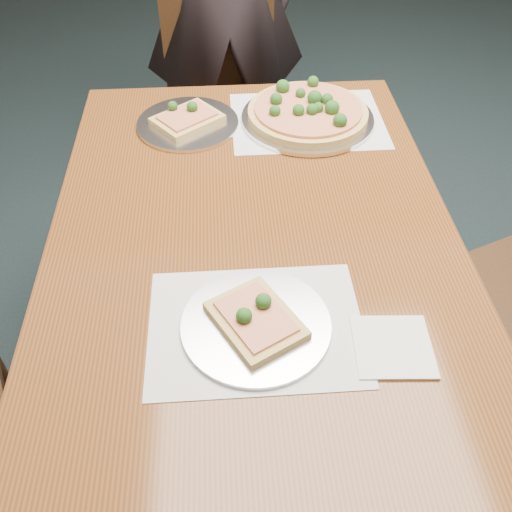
{
  "coord_description": "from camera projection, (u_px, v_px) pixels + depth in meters",
  "views": [
    {
      "loc": [
        -0.39,
        -1.18,
        1.59
      ],
      "look_at": [
        -0.33,
        -0.32,
        0.75
      ],
      "focal_mm": 40.0,
      "sensor_mm": 36.0,
      "label": 1
    }
  ],
  "objects": [
    {
      "name": "slice_plate_near",
      "position": [
        256.0,
        322.0,
        1.05
      ],
      "size": [
        0.28,
        0.28,
        0.06
      ],
      "color": "silver",
      "rests_on": "dining_table"
    },
    {
      "name": "dining_table",
      "position": [
        256.0,
        286.0,
        1.26
      ],
      "size": [
        0.9,
        1.5,
        0.75
      ],
      "color": "#512910",
      "rests_on": "ground"
    },
    {
      "name": "placemat_near",
      "position": [
        256.0,
        327.0,
        1.06
      ],
      "size": [
        0.4,
        0.3,
        0.0
      ],
      "primitive_type": "cube",
      "color": "white",
      "rests_on": "dining_table"
    },
    {
      "name": "chair_far",
      "position": [
        222.0,
        91.0,
        2.19
      ],
      "size": [
        0.44,
        0.44,
        0.91
      ],
      "rotation": [
        0.0,
        0.0,
        0.06
      ],
      "color": "black",
      "rests_on": "ground"
    },
    {
      "name": "pizza_pan",
      "position": [
        308.0,
        113.0,
        1.57
      ],
      "size": [
        0.37,
        0.37,
        0.07
      ],
      "color": "silver",
      "rests_on": "dining_table"
    },
    {
      "name": "placemat_main",
      "position": [
        307.0,
        120.0,
        1.59
      ],
      "size": [
        0.42,
        0.32,
        0.0
      ],
      "primitive_type": "cube",
      "color": "white",
      "rests_on": "dining_table"
    },
    {
      "name": "napkin",
      "position": [
        393.0,
        347.0,
        1.03
      ],
      "size": [
        0.15,
        0.15,
        0.01
      ],
      "primitive_type": "cube",
      "rotation": [
        0.0,
        0.0,
        -0.06
      ],
      "color": "white",
      "rests_on": "dining_table"
    },
    {
      "name": "slice_plate_far",
      "position": [
        187.0,
        121.0,
        1.56
      ],
      "size": [
        0.28,
        0.28,
        0.06
      ],
      "color": "silver",
      "rests_on": "dining_table"
    },
    {
      "name": "ground",
      "position": [
        344.0,
        342.0,
        1.97
      ],
      "size": [
        8.0,
        8.0,
        0.0
      ],
      "primitive_type": "plane",
      "color": "black",
      "rests_on": "ground"
    }
  ]
}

